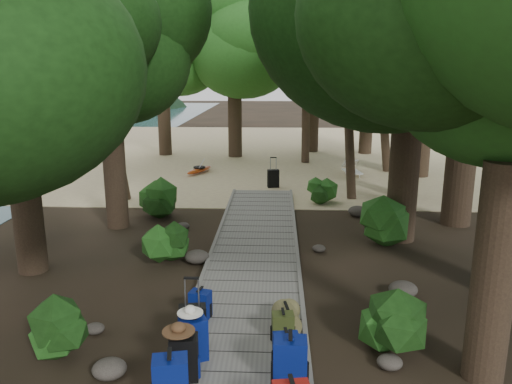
# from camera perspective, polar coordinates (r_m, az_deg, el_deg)

# --- Properties ---
(ground) EXTENTS (120.00, 120.00, 0.00)m
(ground) POSITION_cam_1_polar(r_m,az_deg,el_deg) (10.29, -0.49, -9.61)
(ground) COLOR #2F2217
(ground) RESTS_ON ground
(sand_beach) EXTENTS (40.00, 22.00, 0.02)m
(sand_beach) POSITION_cam_1_polar(r_m,az_deg,el_deg) (25.76, 1.38, 4.64)
(sand_beach) COLOR #C9BA88
(sand_beach) RESTS_ON ground
(boardwalk) EXTENTS (2.00, 12.00, 0.12)m
(boardwalk) POSITION_cam_1_polar(r_m,az_deg,el_deg) (11.19, -0.22, -7.30)
(boardwalk) COLOR slate
(boardwalk) RESTS_ON ground
(backpack_left_a) EXTENTS (0.46, 0.36, 0.78)m
(backpack_left_a) POSITION_cam_1_polar(r_m,az_deg,el_deg) (6.36, -9.72, -20.61)
(backpack_left_a) COLOR navy
(backpack_left_a) RESTS_ON boardwalk
(backpack_left_b) EXTENTS (0.39, 0.30, 0.68)m
(backpack_left_b) POSITION_cam_1_polar(r_m,az_deg,el_deg) (6.91, -8.23, -17.98)
(backpack_left_b) COLOR black
(backpack_left_b) RESTS_ON boardwalk
(backpack_left_c) EXTENTS (0.44, 0.39, 0.68)m
(backpack_left_c) POSITION_cam_1_polar(r_m,az_deg,el_deg) (7.29, -7.17, -16.09)
(backpack_left_c) COLOR navy
(backpack_left_c) RESTS_ON boardwalk
(backpack_left_d) EXTENTS (0.38, 0.31, 0.50)m
(backpack_left_d) POSITION_cam_1_polar(r_m,az_deg,el_deg) (8.42, -6.38, -12.46)
(backpack_left_d) COLOR navy
(backpack_left_d) RESTS_ON boardwalk
(backpack_right_b) EXTENTS (0.43, 0.30, 0.76)m
(backpack_right_b) POSITION_cam_1_polar(r_m,az_deg,el_deg) (6.67, 3.91, -18.71)
(backpack_right_b) COLOR navy
(backpack_right_b) RESTS_ON boardwalk
(backpack_right_c) EXTENTS (0.38, 0.29, 0.59)m
(backpack_right_c) POSITION_cam_1_polar(r_m,az_deg,el_deg) (7.04, 3.46, -17.65)
(backpack_right_c) COLOR navy
(backpack_right_c) RESTS_ON boardwalk
(backpack_right_d) EXTENTS (0.34, 0.26, 0.50)m
(backpack_right_d) POSITION_cam_1_polar(r_m,az_deg,el_deg) (7.71, 3.08, -15.02)
(backpack_right_d) COLOR #354018
(backpack_right_d) RESTS_ON boardwalk
(duffel_right_khaki) EXTENTS (0.47, 0.63, 0.38)m
(duffel_right_khaki) POSITION_cam_1_polar(r_m,az_deg,el_deg) (8.05, 3.48, -14.19)
(duffel_right_khaki) COLOR olive
(duffel_right_khaki) RESTS_ON boardwalk
(suitcase_on_boardwalk) EXTENTS (0.43, 0.29, 0.61)m
(suitcase_on_boardwalk) POSITION_cam_1_polar(r_m,az_deg,el_deg) (7.65, -7.22, -14.87)
(suitcase_on_boardwalk) COLOR black
(suitcase_on_boardwalk) RESTS_ON boardwalk
(lone_suitcase_on_sand) EXTENTS (0.44, 0.30, 0.63)m
(lone_suitcase_on_sand) POSITION_cam_1_polar(r_m,az_deg,el_deg) (17.74, 1.98, 1.55)
(lone_suitcase_on_sand) COLOR black
(lone_suitcase_on_sand) RESTS_ON sand_beach
(hat_brown) EXTENTS (0.43, 0.43, 0.13)m
(hat_brown) POSITION_cam_1_polar(r_m,az_deg,el_deg) (6.73, -8.86, -14.99)
(hat_brown) COLOR #51351E
(hat_brown) RESTS_ON backpack_left_b
(hat_white) EXTENTS (0.36, 0.36, 0.12)m
(hat_white) POSITION_cam_1_polar(r_m,az_deg,el_deg) (7.14, -7.55, -13.12)
(hat_white) COLOR silver
(hat_white) RESTS_ON backpack_left_c
(kayak) EXTENTS (2.05, 3.56, 0.35)m
(kayak) POSITION_cam_1_polar(r_m,az_deg,el_deg) (20.34, -6.48, 2.65)
(kayak) COLOR #A0350D
(kayak) RESTS_ON sand_beach
(sun_lounger) EXTENTS (0.82, 1.77, 0.55)m
(sun_lounger) POSITION_cam_1_polar(r_m,az_deg,el_deg) (20.09, 10.96, 2.62)
(sun_lounger) COLOR silver
(sun_lounger) RESTS_ON sand_beach
(tree_right_c) EXTENTS (5.87, 5.87, 10.16)m
(tree_right_c) POSITION_cam_1_polar(r_m,az_deg,el_deg) (12.32, 17.66, 17.79)
(tree_right_c) COLOR black
(tree_right_c) RESTS_ON ground
(tree_right_d) EXTENTS (6.07, 6.07, 11.14)m
(tree_right_d) POSITION_cam_1_polar(r_m,az_deg,el_deg) (14.19, 23.86, 18.66)
(tree_right_d) COLOR black
(tree_right_d) RESTS_ON ground
(tree_right_e) EXTENTS (5.38, 5.38, 9.69)m
(tree_right_e) POSITION_cam_1_polar(r_m,az_deg,el_deg) (16.85, 17.50, 15.74)
(tree_right_e) COLOR black
(tree_right_e) RESTS_ON ground
(tree_right_f) EXTENTS (5.93, 5.93, 10.59)m
(tree_right_f) POSITION_cam_1_polar(r_m,az_deg,el_deg) (20.40, 19.20, 16.43)
(tree_right_f) COLOR black
(tree_right_f) RESTS_ON ground
(tree_left_b) EXTENTS (4.73, 4.73, 8.51)m
(tree_left_b) POSITION_cam_1_polar(r_m,az_deg,el_deg) (10.81, -26.28, 13.30)
(tree_left_b) COLOR black
(tree_left_b) RESTS_ON ground
(tree_left_c) EXTENTS (4.76, 4.76, 8.27)m
(tree_left_c) POSITION_cam_1_polar(r_m,az_deg,el_deg) (13.31, -16.59, 13.43)
(tree_left_c) COLOR black
(tree_left_c) RESTS_ON ground
(tree_back_a) EXTENTS (5.45, 5.45, 9.43)m
(tree_back_a) POSITION_cam_1_polar(r_m,az_deg,el_deg) (23.94, -2.50, 15.24)
(tree_back_a) COLOR black
(tree_back_a) RESTS_ON ground
(tree_back_b) EXTENTS (5.26, 5.26, 9.39)m
(tree_back_b) POSITION_cam_1_polar(r_m,az_deg,el_deg) (25.69, 6.64, 15.02)
(tree_back_b) COLOR black
(tree_back_b) RESTS_ON ground
(tree_back_c) EXTENTS (5.10, 5.10, 9.18)m
(tree_back_c) POSITION_cam_1_polar(r_m,az_deg,el_deg) (25.47, 12.86, 14.55)
(tree_back_c) COLOR black
(tree_back_c) RESTS_ON ground
(tree_back_d) EXTENTS (5.35, 5.35, 8.92)m
(tree_back_d) POSITION_cam_1_polar(r_m,az_deg,el_deg) (24.86, -10.72, 14.39)
(tree_back_d) COLOR black
(tree_back_d) RESTS_ON ground
(palm_right_a) EXTENTS (4.10, 4.10, 6.99)m
(palm_right_a) POSITION_cam_1_polar(r_m,az_deg,el_deg) (16.30, 11.73, 11.41)
(palm_right_a) COLOR #123D11
(palm_right_a) RESTS_ON ground
(palm_right_b) EXTENTS (4.77, 4.77, 9.21)m
(palm_right_b) POSITION_cam_1_polar(r_m,az_deg,el_deg) (21.25, 15.28, 14.69)
(palm_right_b) COLOR #123D11
(palm_right_b) RESTS_ON ground
(palm_right_c) EXTENTS (4.89, 4.89, 7.78)m
(palm_right_c) POSITION_cam_1_polar(r_m,az_deg,el_deg) (22.62, 6.54, 13.16)
(palm_right_c) COLOR #123D11
(palm_right_c) RESTS_ON ground
(palm_left_a) EXTENTS (4.72, 4.72, 7.51)m
(palm_left_a) POSITION_cam_1_polar(r_m,az_deg,el_deg) (16.24, -16.47, 12.06)
(palm_left_a) COLOR #123D11
(palm_left_a) RESTS_ON ground
(rock_left_a) EXTENTS (0.47, 0.43, 0.26)m
(rock_left_a) POSITION_cam_1_polar(r_m,az_deg,el_deg) (7.46, -16.41, -18.81)
(rock_left_a) COLOR #4C473F
(rock_left_a) RESTS_ON ground
(rock_left_b) EXTENTS (0.31, 0.28, 0.17)m
(rock_left_b) POSITION_cam_1_polar(r_m,az_deg,el_deg) (8.61, -17.94, -14.62)
(rock_left_b) COLOR #4C473F
(rock_left_b) RESTS_ON ground
(rock_left_c) EXTENTS (0.53, 0.48, 0.29)m
(rock_left_c) POSITION_cam_1_polar(r_m,az_deg,el_deg) (10.97, -6.75, -7.36)
(rock_left_c) COLOR #4C473F
(rock_left_c) RESTS_ON ground
(rock_left_d) EXTENTS (0.34, 0.31, 0.19)m
(rock_left_d) POSITION_cam_1_polar(r_m,az_deg,el_deg) (13.29, -8.32, -3.86)
(rock_left_d) COLOR #4C473F
(rock_left_d) RESTS_ON ground
(rock_right_a) EXTENTS (0.36, 0.32, 0.20)m
(rock_right_a) POSITION_cam_1_polar(r_m,az_deg,el_deg) (7.62, 15.04, -18.26)
(rock_right_a) COLOR #4C473F
(rock_right_a) RESTS_ON ground
(rock_right_b) EXTENTS (0.53, 0.48, 0.29)m
(rock_right_b) POSITION_cam_1_polar(r_m,az_deg,el_deg) (9.76, 16.46, -10.61)
(rock_right_b) COLOR #4C473F
(rock_right_b) RESTS_ON ground
(rock_right_c) EXTENTS (0.31, 0.28, 0.17)m
(rock_right_c) POSITION_cam_1_polar(r_m,az_deg,el_deg) (11.66, 7.20, -6.41)
(rock_right_c) COLOR #4C473F
(rock_right_c) RESTS_ON ground
(rock_right_d) EXTENTS (0.55, 0.49, 0.30)m
(rock_right_d) POSITION_cam_1_polar(r_m,az_deg,el_deg) (14.60, 11.55, -2.16)
(rock_right_d) COLOR #4C473F
(rock_right_d) RESTS_ON ground
(shrub_left_a) EXTENTS (0.98, 0.98, 0.88)m
(shrub_left_a) POSITION_cam_1_polar(r_m,az_deg,el_deg) (8.01, -21.47, -14.32)
(shrub_left_a) COLOR #204F17
(shrub_left_a) RESTS_ON ground
(shrub_left_b) EXTENTS (0.97, 0.97, 0.87)m
(shrub_left_b) POSITION_cam_1_polar(r_m,az_deg,el_deg) (10.96, -10.10, -5.89)
(shrub_left_b) COLOR #204F17
(shrub_left_b) RESTS_ON ground
(shrub_left_c) EXTENTS (1.13, 1.13, 1.02)m
(shrub_left_c) POSITION_cam_1_polar(r_m,az_deg,el_deg) (14.53, -11.39, -0.76)
(shrub_left_c) COLOR #204F17
(shrub_left_c) RESTS_ON ground
(shrub_right_a) EXTENTS (0.99, 0.99, 0.89)m
(shrub_right_a) POSITION_cam_1_polar(r_m,az_deg,el_deg) (7.72, 15.12, -14.82)
(shrub_right_a) COLOR #204F17
(shrub_right_a) RESTS_ON ground
(shrub_right_b) EXTENTS (1.44, 1.44, 1.29)m
(shrub_right_b) POSITION_cam_1_polar(r_m,az_deg,el_deg) (12.19, 14.25, -3.05)
(shrub_right_b) COLOR #204F17
(shrub_right_b) RESTS_ON ground
(shrub_right_c) EXTENTS (0.85, 0.85, 0.77)m
(shrub_right_c) POSITION_cam_1_polar(r_m,az_deg,el_deg) (15.72, 7.48, 0.02)
(shrub_right_c) COLOR #204F17
(shrub_right_c) RESTS_ON ground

